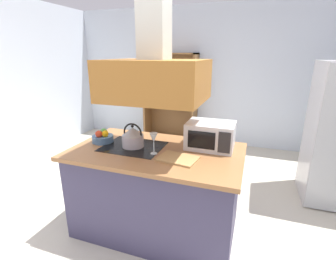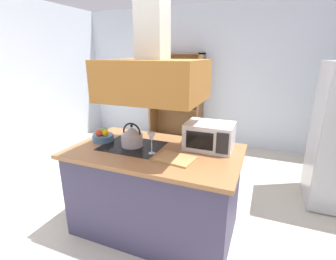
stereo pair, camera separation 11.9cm
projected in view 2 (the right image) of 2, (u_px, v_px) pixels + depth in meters
The scene contains 10 objects.
ground_plane at pixel (160, 230), 2.63m from camera, with size 7.80×7.80×0.00m, color beige.
wall_back at pixel (220, 77), 4.88m from camera, with size 6.00×0.12×2.70m, color silver.
kitchen_island at pixel (155, 189), 2.56m from camera, with size 1.67×0.99×0.90m.
range_hood at pixel (153, 66), 2.19m from camera, with size 0.90×0.70×1.31m.
dish_cabinet at pixel (176, 103), 5.16m from camera, with size 1.08×0.40×1.82m.
kettle at pixel (132, 136), 2.49m from camera, with size 0.22×0.22×0.24m.
cutting_board at pixel (175, 159), 2.19m from camera, with size 0.34×0.24×0.02m, color tan.
microwave at pixel (209, 136), 2.42m from camera, with size 0.46×0.35×0.26m.
wine_glass_on_counter at pixel (152, 138), 2.28m from camera, with size 0.08×0.08×0.21m.
fruit_bowl at pixel (103, 136), 2.65m from camera, with size 0.22×0.22×0.14m.
Camera 2 is at (0.91, -2.00, 1.80)m, focal length 26.35 mm.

